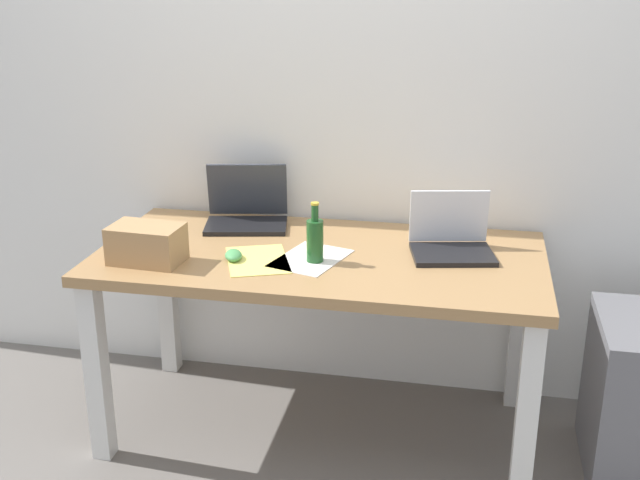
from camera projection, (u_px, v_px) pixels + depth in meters
ground_plane at (320, 427)px, 3.13m from camera, size 8.00×8.00×0.00m
back_wall at (343, 81)px, 3.12m from camera, size 5.20×0.08×2.60m
desk at (320, 277)px, 2.92m from camera, size 1.63×0.80×0.74m
laptop_left at (247, 212)px, 3.17m from camera, size 0.36×0.30×0.24m
laptop_right at (451, 241)px, 2.87m from camera, size 0.33×0.29×0.22m
beer_bottle at (315, 239)px, 2.77m from camera, size 0.06×0.06×0.22m
computer_mouse at (233, 255)px, 2.81m from camera, size 0.09×0.11×0.03m
cardboard_box at (147, 244)px, 2.78m from camera, size 0.26×0.18×0.13m
paper_sheet_center at (310, 258)px, 2.82m from camera, size 0.29×0.34×0.00m
paper_yellow_folder at (258, 260)px, 2.81m from camera, size 0.30×0.35×0.00m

